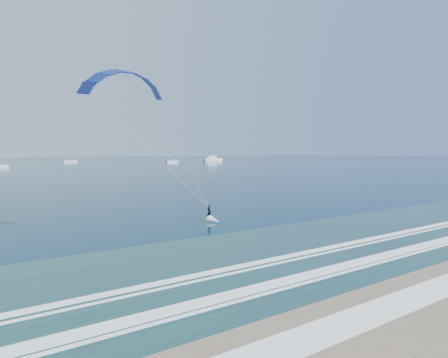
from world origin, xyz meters
name	(u,v)px	position (x,y,z in m)	size (l,w,h in m)	color
ground	(441,283)	(0.00, 0.00, 0.00)	(900.00, 900.00, 0.00)	#062A3C
kitesurfer_rig	(170,146)	(-5.71, 23.82, 8.38)	(17.31, 5.99, 16.13)	yellow
motor_yacht	(212,159)	(129.17, 222.04, 1.51)	(13.91, 3.71, 5.89)	silver
sailboat_3	(70,161)	(40.54, 251.56, 0.68)	(8.26, 2.40, 11.29)	silver
sailboat_4	(172,161)	(92.18, 211.46, 0.68)	(7.98, 2.40, 11.00)	silver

